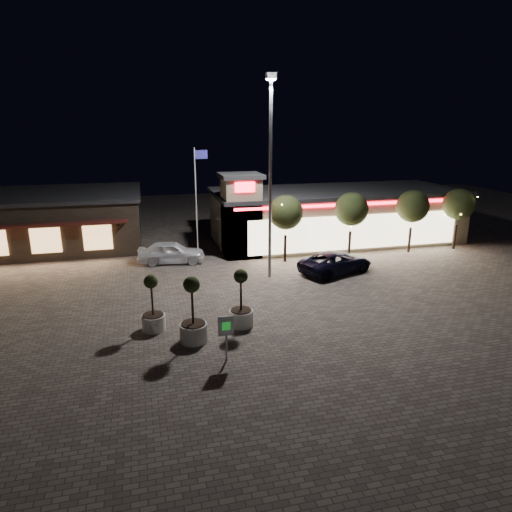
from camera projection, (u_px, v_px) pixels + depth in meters
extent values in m
plane|color=slate|center=(275.00, 333.00, 21.69)|extent=(90.00, 90.00, 0.00)
cube|color=tan|center=(335.00, 217.00, 38.36)|extent=(20.00, 8.00, 4.00)
cube|color=#262628|center=(337.00, 191.00, 37.75)|extent=(20.40, 8.40, 0.30)
cube|color=#FCE8BD|center=(357.00, 232.00, 34.70)|extent=(17.00, 0.12, 2.60)
cube|color=#FF1429|center=(359.00, 204.00, 34.07)|extent=(19.00, 0.10, 0.18)
cube|color=tan|center=(241.00, 217.00, 33.56)|extent=(2.60, 2.60, 5.80)
cube|color=#262628|center=(241.00, 176.00, 32.70)|extent=(3.00, 3.00, 0.30)
cube|color=#FF1429|center=(245.00, 187.00, 31.63)|extent=(1.40, 0.10, 0.70)
cube|color=#382D23|center=(37.00, 222.00, 36.47)|extent=(16.00, 10.00, 4.00)
cube|color=#262628|center=(33.00, 195.00, 35.86)|extent=(16.40, 10.40, 0.30)
cube|color=#591E19|center=(19.00, 226.00, 31.22)|extent=(14.40, 0.80, 0.15)
cube|color=#F8B770|center=(46.00, 240.00, 32.23)|extent=(2.00, 0.12, 1.80)
cube|color=#F8B770|center=(98.00, 238.00, 33.05)|extent=(2.00, 0.12, 1.80)
cylinder|color=gray|center=(270.00, 184.00, 27.92)|extent=(0.20, 0.20, 12.00)
cube|color=gray|center=(271.00, 76.00, 26.17)|extent=(0.60, 0.40, 0.35)
cube|color=white|center=(271.00, 79.00, 26.23)|extent=(0.45, 0.30, 0.08)
cylinder|color=white|center=(196.00, 205.00, 32.20)|extent=(0.10, 0.10, 8.00)
cube|color=navy|center=(201.00, 155.00, 31.32)|extent=(0.90, 0.04, 0.60)
cylinder|color=#332319|center=(285.00, 248.00, 32.59)|extent=(0.20, 0.20, 1.92)
sphere|color=#2D3819|center=(286.00, 212.00, 31.86)|extent=(2.42, 2.42, 2.42)
cylinder|color=#332319|center=(349.00, 244.00, 33.76)|extent=(0.20, 0.20, 1.92)
sphere|color=#2D3819|center=(351.00, 209.00, 33.03)|extent=(2.42, 2.42, 2.42)
cylinder|color=#332319|center=(409.00, 240.00, 34.93)|extent=(0.20, 0.20, 1.92)
sphere|color=#2D3819|center=(413.00, 206.00, 34.20)|extent=(2.42, 2.42, 2.42)
cylinder|color=#332319|center=(455.00, 237.00, 35.87)|extent=(0.20, 0.20, 1.92)
sphere|color=#2D3819|center=(459.00, 204.00, 35.14)|extent=(2.42, 2.42, 2.42)
imported|color=black|center=(336.00, 262.00, 30.21)|extent=(5.72, 4.04, 1.45)
imported|color=white|center=(171.00, 252.00, 32.27)|extent=(4.86, 2.49, 1.58)
cylinder|color=white|center=(154.00, 322.00, 21.90)|extent=(1.14, 1.14, 0.76)
cylinder|color=black|center=(153.00, 315.00, 21.79)|extent=(0.99, 0.99, 0.06)
cylinder|color=#332319|center=(152.00, 298.00, 21.54)|extent=(0.10, 0.10, 1.71)
sphere|color=#2D3819|center=(151.00, 281.00, 21.32)|extent=(0.67, 0.67, 0.67)
cylinder|color=white|center=(194.00, 333.00, 20.76)|extent=(1.27, 1.27, 0.84)
cylinder|color=black|center=(193.00, 324.00, 20.64)|extent=(1.10, 1.10, 0.06)
cylinder|color=#332319|center=(192.00, 303.00, 20.36)|extent=(0.11, 0.11, 1.90)
sphere|color=#2D3819|center=(192.00, 285.00, 20.11)|extent=(0.74, 0.74, 0.74)
cylinder|color=white|center=(241.00, 318.00, 22.37)|extent=(1.18, 1.18, 0.79)
cylinder|color=black|center=(241.00, 310.00, 22.25)|extent=(1.03, 1.03, 0.06)
cylinder|color=#332319|center=(241.00, 293.00, 21.99)|extent=(0.10, 0.10, 1.78)
sphere|color=#2D3819|center=(241.00, 276.00, 21.76)|extent=(0.69, 0.69, 0.69)
cylinder|color=gray|center=(226.00, 347.00, 19.04)|extent=(0.08, 0.08, 1.22)
cube|color=white|center=(226.00, 326.00, 18.76)|extent=(0.66, 0.06, 0.86)
cube|color=#189125|center=(226.00, 326.00, 18.73)|extent=(0.35, 0.02, 0.35)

